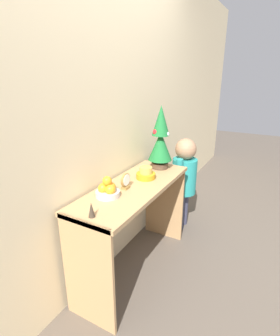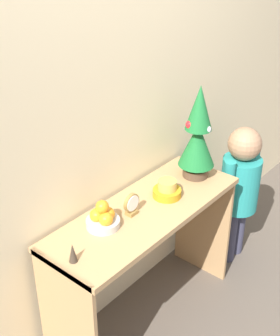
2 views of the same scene
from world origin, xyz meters
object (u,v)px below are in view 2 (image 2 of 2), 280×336
figurine (73,253)px  child_figure (240,182)px  mini_tree (198,134)px  fruit_bowl (103,218)px  desk_clock (132,205)px  singing_bowl (167,190)px

figurine → child_figure: 1.33m
mini_tree → child_figure: mini_tree is taller
fruit_bowl → child_figure: bearing=-8.9°
figurine → child_figure: child_figure is taller
desk_clock → child_figure: bearing=-8.0°
singing_bowl → child_figure: size_ratio=0.16×
singing_bowl → child_figure: bearing=-8.3°
fruit_bowl → figurine: (-0.26, -0.08, -0.00)m
singing_bowl → desk_clock: bearing=172.6°
fruit_bowl → desk_clock: 0.16m
desk_clock → figurine: 0.43m
child_figure → desk_clock: bearing=172.0°
figurine → child_figure: bearing=-3.8°
singing_bowl → figurine: size_ratio=1.65×
mini_tree → fruit_bowl: mini_tree is taller
mini_tree → singing_bowl: bearing=-178.5°
mini_tree → child_figure: 0.57m
desk_clock → child_figure: size_ratio=0.12×
mini_tree → singing_bowl: mini_tree is taller
desk_clock → singing_bowl: bearing=-7.4°
singing_bowl → desk_clock: desk_clock is taller
child_figure → mini_tree: bearing=164.8°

